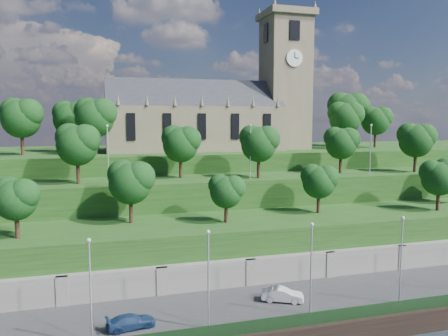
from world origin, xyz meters
name	(u,v)px	position (x,y,z in m)	size (l,w,h in m)	color
promenade	(312,307)	(0.00, 6.00, 1.00)	(160.00, 12.00, 2.00)	#2D2D30
quay_wall	(342,334)	(0.00, -0.05, 1.10)	(160.00, 0.50, 2.20)	black
fence	(339,315)	(0.00, 0.60, 2.60)	(160.00, 0.10, 1.20)	black
retaining_wall	(289,274)	(0.00, 11.97, 2.50)	(160.00, 2.10, 5.00)	slate
embankment_lower	(270,248)	(0.00, 18.00, 4.00)	(160.00, 12.00, 8.00)	#1B4015
embankment_upper	(243,215)	(0.00, 29.00, 6.00)	(160.00, 10.00, 12.00)	#1B4015
hilltop	(211,186)	(0.00, 50.00, 7.50)	(160.00, 32.00, 15.00)	#1B4015
church	(220,110)	(0.79, 45.98, 22.52)	(38.60, 12.35, 27.60)	brown
trees_lower	(280,181)	(1.46, 18.21, 12.74)	(65.02, 8.98, 7.79)	black
trees_upper	(261,141)	(2.48, 28.15, 17.40)	(59.24, 8.36, 8.18)	black
trees_hilltop	(242,114)	(4.98, 45.15, 21.67)	(72.71, 16.98, 11.59)	black
lamp_posts_promenade	(311,263)	(-2.00, 2.50, 7.14)	(60.36, 0.36, 9.03)	#B2B2B7
lamp_posts_upper	(250,148)	(0.00, 26.00, 16.60)	(40.36, 0.36, 7.99)	#B2B2B7
car_middle	(282,295)	(-3.30, 6.12, 2.71)	(1.49, 4.28, 1.41)	#B9B9BE
car_right	(131,321)	(-18.70, 4.40, 2.63)	(1.78, 4.37, 1.27)	navy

